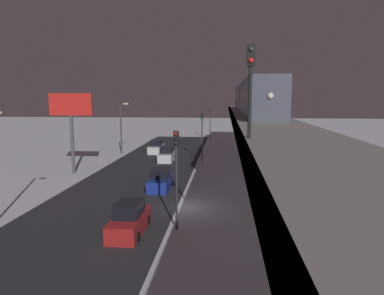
{
  "coord_description": "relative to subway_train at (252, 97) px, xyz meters",
  "views": [
    {
      "loc": [
        -3.33,
        26.47,
        8.49
      ],
      "look_at": [
        0.38,
        -13.1,
        2.84
      ],
      "focal_mm": 33.23,
      "sensor_mm": 36.0,
      "label": 1
    }
  ],
  "objects": [
    {
      "name": "subway_train",
      "position": [
        0.0,
        0.0,
        0.0
      ],
      "size": [
        2.94,
        36.87,
        3.4
      ],
      "color": "#4C5160",
      "rests_on": "elevated_railway"
    },
    {
      "name": "elevated_railway",
      "position": [
        0.09,
        17.4,
        -2.73
      ],
      "size": [
        5.0,
        98.46,
        6.71
      ],
      "color": "gray",
      "rests_on": "ground_plane"
    },
    {
      "name": "sedan_white_2",
      "position": [
        10.87,
        -2.6,
        -7.69
      ],
      "size": [
        1.8,
        4.43,
        1.97
      ],
      "rotation": [
        0.0,
        0.0,
        3.14
      ],
      "color": "silver",
      "rests_on": "ground_plane"
    },
    {
      "name": "rail_signal",
      "position": [
        2.08,
        28.23,
        0.95
      ],
      "size": [
        0.36,
        0.41,
        4.0
      ],
      "color": "black",
      "rests_on": "elevated_railway"
    },
    {
      "name": "traffic_light_mid",
      "position": [
        6.17,
        -2.86,
        -4.29
      ],
      "size": [
        0.32,
        0.44,
        6.4
      ],
      "color": "#2D2D2D",
      "rests_on": "ground_plane"
    },
    {
      "name": "avenue_asphalt",
      "position": [
        12.27,
        17.4,
        -8.48
      ],
      "size": [
        11.0,
        98.46,
        0.01
      ],
      "primitive_type": "cube",
      "color": "#28282D",
      "rests_on": "ground_plane"
    },
    {
      "name": "sedan_red",
      "position": [
        9.07,
        22.79,
        -7.7
      ],
      "size": [
        1.91,
        4.71,
        1.97
      ],
      "rotation": [
        0.0,
        0.0,
        3.14
      ],
      "color": "#A51E1E",
      "rests_on": "ground_plane"
    },
    {
      "name": "traffic_light_far",
      "position": [
        6.17,
        -27.79,
        -4.29
      ],
      "size": [
        0.32,
        0.44,
        6.4
      ],
      "color": "#2D2D2D",
      "rests_on": "ground_plane"
    },
    {
      "name": "traffic_light_near",
      "position": [
        6.17,
        22.07,
        -4.29
      ],
      "size": [
        0.32,
        0.44,
        6.4
      ],
      "color": "#2D2D2D",
      "rests_on": "ground_plane"
    },
    {
      "name": "street_lamp_far",
      "position": [
        18.35,
        -7.6,
        -3.67
      ],
      "size": [
        1.35,
        0.44,
        7.65
      ],
      "color": "#38383D",
      "rests_on": "ground_plane"
    },
    {
      "name": "sedan_blue",
      "position": [
        9.07,
        12.12,
        -7.69
      ],
      "size": [
        1.8,
        4.18,
        1.97
      ],
      "rotation": [
        0.0,
        0.0,
        3.14
      ],
      "color": "navy",
      "rests_on": "ground_plane"
    },
    {
      "name": "sedan_white",
      "position": [
        13.67,
        -9.51,
        -7.69
      ],
      "size": [
        1.8,
        4.76,
        1.97
      ],
      "color": "silver",
      "rests_on": "ground_plane"
    },
    {
      "name": "ground_plane",
      "position": [
        6.46,
        17.4,
        -8.49
      ],
      "size": [
        240.0,
        240.0,
        0.0
      ],
      "primitive_type": "plane",
      "color": "silver"
    },
    {
      "name": "commercial_billboard",
      "position": [
        19.99,
        6.25,
        -1.66
      ],
      "size": [
        4.8,
        0.36,
        8.9
      ],
      "color": "#4C4C51",
      "rests_on": "ground_plane"
    }
  ]
}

